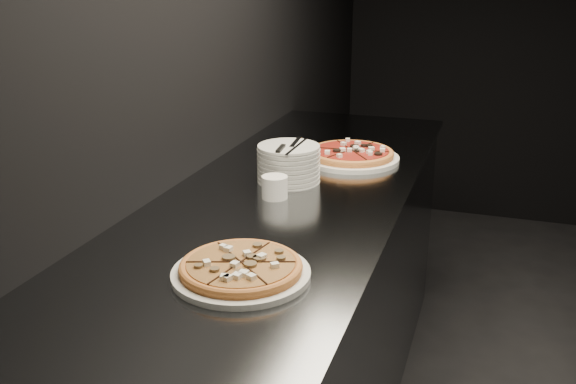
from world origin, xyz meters
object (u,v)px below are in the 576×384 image
(counter, at_px, (283,325))
(cutlery, at_px, (290,146))
(pizza_mushroom, at_px, (241,269))
(plate_stack, at_px, (289,163))
(pizza_tomato, at_px, (351,155))
(ramekin, at_px, (275,186))

(counter, xyz_separation_m, cutlery, (-0.02, 0.13, 0.59))
(pizza_mushroom, height_order, plate_stack, plate_stack)
(pizza_tomato, bearing_deg, pizza_mushroom, -91.39)
(counter, distance_m, ramekin, 0.50)
(counter, bearing_deg, plate_stack, 101.82)
(ramekin, bearing_deg, cutlery, 91.13)
(pizza_tomato, height_order, ramekin, ramekin)
(pizza_mushroom, bearing_deg, cutlery, 99.08)
(pizza_tomato, relative_size, ramekin, 4.40)
(counter, distance_m, pizza_tomato, 0.67)
(ramekin, bearing_deg, pizza_tomato, 74.61)
(cutlery, relative_size, ramekin, 2.74)
(counter, height_order, plate_stack, plate_stack)
(pizza_tomato, bearing_deg, ramekin, -105.39)
(counter, relative_size, pizza_mushroom, 6.72)
(pizza_mushroom, relative_size, pizza_tomato, 1.02)
(pizza_tomato, distance_m, ramekin, 0.49)
(plate_stack, height_order, cutlery, cutlery)
(pizza_tomato, bearing_deg, counter, -103.68)
(pizza_tomato, bearing_deg, cutlery, -112.69)
(plate_stack, relative_size, ramekin, 2.56)
(ramekin, bearing_deg, plate_stack, 93.79)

